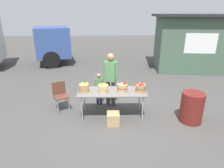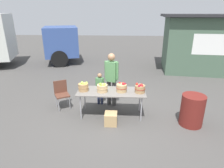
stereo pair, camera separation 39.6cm
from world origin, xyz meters
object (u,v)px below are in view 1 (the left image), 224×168
object	(u,v)px
vendor_adult	(111,76)
trash_barrel	(192,107)
apple_basket_red_1	(141,88)
apple_basket_green_0	(84,88)
market_table	(112,93)
apple_basket_green_1	(103,88)
child_customer	(99,87)
folding_chair	(60,94)
produce_crate	(113,119)
apple_basket_red_0	(123,87)

from	to	relation	value
vendor_adult	trash_barrel	xyz separation A→B (m)	(2.18, -1.01, -0.57)
apple_basket_red_1	vendor_adult	size ratio (longest dim) A/B	0.17
apple_basket_green_0	apple_basket_red_1	distance (m)	1.58
market_table	trash_barrel	world-z (taller)	trash_barrel
apple_basket_green_1	vendor_adult	distance (m)	0.73
vendor_adult	child_customer	distance (m)	0.53
market_table	child_customer	world-z (taller)	child_customer
child_customer	folding_chair	world-z (taller)	child_customer
market_table	produce_crate	bearing A→B (deg)	-87.89
trash_barrel	folding_chair	bearing A→B (deg)	168.34
child_customer	folding_chair	size ratio (longest dim) A/B	1.23
market_table	vendor_adult	distance (m)	0.70
market_table	produce_crate	distance (m)	0.74
folding_chair	trash_barrel	bearing A→B (deg)	-41.47
apple_basket_green_1	apple_basket_red_1	world-z (taller)	apple_basket_red_1
apple_basket_green_1	produce_crate	bearing A→B (deg)	-59.60
vendor_adult	folding_chair	world-z (taller)	vendor_adult
trash_barrel	vendor_adult	bearing A→B (deg)	155.10
child_customer	apple_basket_green_0	bearing A→B (deg)	64.20
folding_chair	vendor_adult	bearing A→B (deg)	-20.66
apple_basket_red_1	trash_barrel	size ratio (longest dim) A/B	0.35
apple_basket_green_0	produce_crate	xyz separation A→B (m)	(0.80, -0.49, -0.70)
apple_basket_red_0	folding_chair	size ratio (longest dim) A/B	0.35
apple_basket_red_0	vendor_adult	world-z (taller)	vendor_adult
child_customer	apple_basket_red_0	bearing A→B (deg)	138.02
folding_chair	apple_basket_green_0	bearing A→B (deg)	-56.73
apple_basket_red_0	vendor_adult	xyz separation A→B (m)	(-0.32, 0.64, 0.13)
apple_basket_red_1	produce_crate	distance (m)	1.14
vendor_adult	apple_basket_red_1	bearing A→B (deg)	156.15
apple_basket_red_0	apple_basket_red_1	distance (m)	0.50
apple_basket_green_1	apple_basket_red_0	distance (m)	0.54
apple_basket_red_1	folding_chair	xyz separation A→B (m)	(-2.36, 0.44, -0.36)
apple_basket_green_0	apple_basket_red_1	bearing A→B (deg)	-1.53
apple_basket_red_0	produce_crate	bearing A→B (deg)	-118.41
market_table	vendor_adult	world-z (taller)	vendor_adult
produce_crate	apple_basket_green_0	bearing A→B (deg)	148.38
apple_basket_red_0	produce_crate	world-z (taller)	apple_basket_red_0
market_table	apple_basket_red_0	distance (m)	0.33
market_table	apple_basket_red_1	world-z (taller)	apple_basket_red_1
market_table	apple_basket_green_0	distance (m)	0.80
vendor_adult	produce_crate	bearing A→B (deg)	108.57
apple_basket_red_1	apple_basket_green_0	bearing A→B (deg)	178.47
vendor_adult	apple_basket_green_1	bearing A→B (deg)	88.47
produce_crate	vendor_adult	bearing A→B (deg)	92.76
market_table	child_customer	size ratio (longest dim) A/B	1.80
trash_barrel	child_customer	bearing A→B (deg)	157.41
market_table	trash_barrel	distance (m)	2.20
market_table	vendor_adult	bearing A→B (deg)	93.27
vendor_adult	trash_barrel	distance (m)	2.47
market_table	trash_barrel	size ratio (longest dim) A/B	2.26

